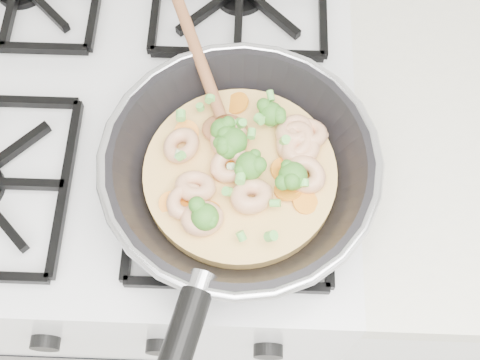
{
  "coord_description": "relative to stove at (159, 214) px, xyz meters",
  "views": [
    {
      "loc": [
        0.17,
        1.26,
        1.57
      ],
      "look_at": [
        0.16,
        1.56,
        0.93
      ],
      "focal_mm": 46.88,
      "sensor_mm": 36.0,
      "label": 1
    }
  ],
  "objects": [
    {
      "name": "stove",
      "position": [
        0.0,
        0.0,
        0.0
      ],
      "size": [
        0.6,
        0.6,
        0.92
      ],
      "color": "white",
      "rests_on": "ground"
    },
    {
      "name": "skillet",
      "position": [
        0.16,
        -0.14,
        0.5
      ],
      "size": [
        0.31,
        0.61,
        0.09
      ],
      "rotation": [
        0.0,
        0.0,
        0.33
      ],
      "color": "black",
      "rests_on": "stove"
    }
  ]
}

